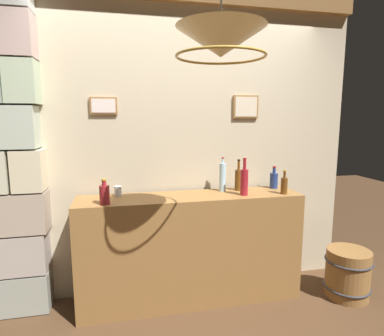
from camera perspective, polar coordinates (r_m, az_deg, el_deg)
panelled_rear_partition at (r=3.01m, az=-1.41°, el=6.16°), size 3.24×0.15×2.84m
stone_pillar at (r=2.96m, az=-29.21°, el=3.09°), size 0.48×0.30×2.76m
bar_shelf_unit at (r=2.96m, az=-0.22°, el=-14.02°), size 1.95×0.43×0.97m
liquor_bottle_port at (r=3.18m, az=14.28°, el=-2.06°), size 0.08×0.08×0.21m
liquor_bottle_amaro at (r=2.83m, az=9.23°, el=-2.29°), size 0.07×0.07×0.33m
liquor_bottle_rum at (r=3.02m, az=8.22°, el=-1.97°), size 0.07×0.07×0.29m
liquor_bottle_gin at (r=2.96m, az=16.00°, el=-2.91°), size 0.06×0.06×0.22m
liquor_bottle_whiskey at (r=2.60m, az=-15.24°, el=-4.47°), size 0.08×0.08×0.20m
liquor_bottle_brandy at (r=2.96m, az=5.44°, el=-1.58°), size 0.06×0.06×0.31m
glass_tumbler_rocks at (r=2.86m, az=-12.98°, el=-3.99°), size 0.06×0.06×0.09m
pendant_lamp at (r=2.03m, az=5.13°, el=21.17°), size 0.54×0.54×0.51m
wooden_barrel at (r=3.42m, az=25.83°, el=-16.45°), size 0.41×0.41×0.45m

